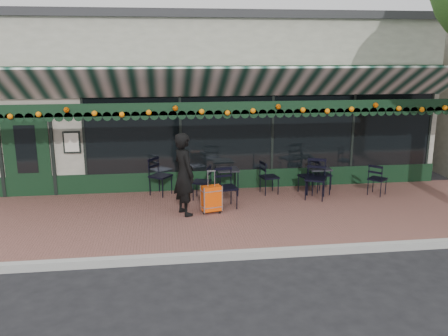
{
  "coord_description": "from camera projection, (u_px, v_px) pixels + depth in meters",
  "views": [
    {
      "loc": [
        -1.46,
        -8.01,
        3.71
      ],
      "look_at": [
        -0.19,
        1.6,
        1.3
      ],
      "focal_mm": 38.0,
      "sensor_mm": 36.0,
      "label": 1
    }
  ],
  "objects": [
    {
      "name": "suitcase",
      "position": [
        211.0,
        199.0,
        10.63
      ],
      "size": [
        0.47,
        0.34,
        0.98
      ],
      "rotation": [
        0.0,
        0.0,
        0.25
      ],
      "color": "#E24507",
      "rests_on": "sidewalk"
    },
    {
      "name": "chair_a_front",
      "position": [
        315.0,
        179.0,
        11.61
      ],
      "size": [
        0.66,
        0.66,
        1.0
      ],
      "primitive_type": null,
      "rotation": [
        0.0,
        0.0,
        -0.42
      ],
      "color": "black",
      "rests_on": "sidewalk"
    },
    {
      "name": "ground",
      "position": [
        246.0,
        256.0,
        8.79
      ],
      "size": [
        80.0,
        80.0,
        0.0
      ],
      "primitive_type": "plane",
      "color": "black",
      "rests_on": "ground"
    },
    {
      "name": "chair_b_front",
      "position": [
        226.0,
        188.0,
        10.95
      ],
      "size": [
        0.56,
        0.56,
        0.94
      ],
      "primitive_type": null,
      "rotation": [
        0.0,
        0.0,
        0.21
      ],
      "color": "black",
      "rests_on": "sidewalk"
    },
    {
      "name": "chair_a_right",
      "position": [
        323.0,
        175.0,
        12.49
      ],
      "size": [
        0.4,
        0.4,
        0.76
      ],
      "primitive_type": null,
      "rotation": [
        0.0,
        0.0,
        1.63
      ],
      "color": "black",
      "rests_on": "sidewalk"
    },
    {
      "name": "chair_solo",
      "position": [
        161.0,
        176.0,
        11.95
      ],
      "size": [
        0.67,
        0.67,
        0.96
      ],
      "primitive_type": null,
      "rotation": [
        0.0,
        0.0,
        0.94
      ],
      "color": "black",
      "rests_on": "sidewalk"
    },
    {
      "name": "woman",
      "position": [
        184.0,
        174.0,
        10.41
      ],
      "size": [
        0.67,
        0.79,
        1.84
      ],
      "primitive_type": "imported",
      "rotation": [
        0.0,
        0.0,
        1.97
      ],
      "color": "black",
      "rests_on": "sidewalk"
    },
    {
      "name": "chair_b_left",
      "position": [
        202.0,
        182.0,
        11.61
      ],
      "size": [
        0.54,
        0.54,
        0.85
      ],
      "primitive_type": null,
      "rotation": [
        0.0,
        0.0,
        -1.91
      ],
      "color": "black",
      "rests_on": "sidewalk"
    },
    {
      "name": "cafe_table_b",
      "position": [
        228.0,
        171.0,
        11.96
      ],
      "size": [
        0.54,
        0.54,
        0.66
      ],
      "color": "black",
      "rests_on": "sidewalk"
    },
    {
      "name": "chair_a_extra",
      "position": [
        377.0,
        179.0,
        11.95
      ],
      "size": [
        0.58,
        0.58,
        0.81
      ],
      "primitive_type": null,
      "rotation": [
        0.0,
        0.0,
        2.32
      ],
      "color": "black",
      "rests_on": "sidewalk"
    },
    {
      "name": "sidewalk",
      "position": [
        230.0,
        216.0,
        10.69
      ],
      "size": [
        18.0,
        4.0,
        0.15
      ],
      "primitive_type": "cube",
      "color": "brown",
      "rests_on": "ground"
    },
    {
      "name": "cafe_table_a",
      "position": [
        319.0,
        170.0,
        12.05
      ],
      "size": [
        0.54,
        0.54,
        0.67
      ],
      "color": "black",
      "rests_on": "sidewalk"
    },
    {
      "name": "restaurant_building",
      "position": [
        205.0,
        95.0,
        15.78
      ],
      "size": [
        12.0,
        9.6,
        4.5
      ],
      "color": "gray",
      "rests_on": "ground"
    },
    {
      "name": "chair_a_left",
      "position": [
        308.0,
        176.0,
        12.13
      ],
      "size": [
        0.55,
        0.55,
        0.85
      ],
      "primitive_type": null,
      "rotation": [
        0.0,
        0.0,
        -1.23
      ],
      "color": "black",
      "rests_on": "sidewalk"
    },
    {
      "name": "curb",
      "position": [
        246.0,
        254.0,
        8.69
      ],
      "size": [
        18.0,
        0.16,
        0.15
      ],
      "primitive_type": "cube",
      "color": "#9E9E99",
      "rests_on": "ground"
    },
    {
      "name": "chair_b_right",
      "position": [
        269.0,
        177.0,
        12.06
      ],
      "size": [
        0.5,
        0.5,
        0.85
      ],
      "primitive_type": null,
      "rotation": [
        0.0,
        0.0,
        1.76
      ],
      "color": "black",
      "rests_on": "sidewalk"
    }
  ]
}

